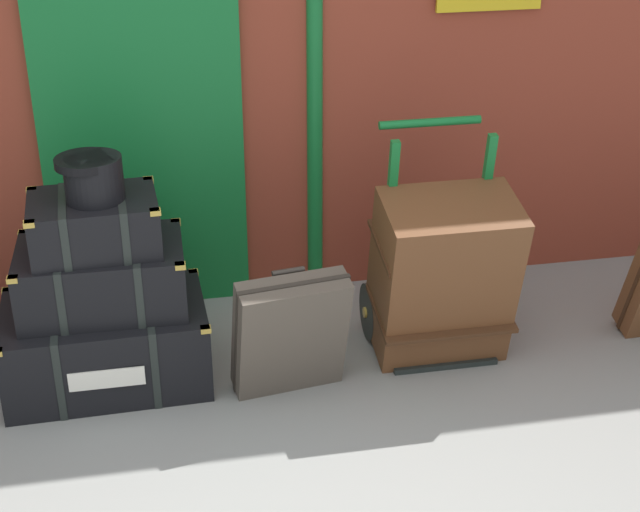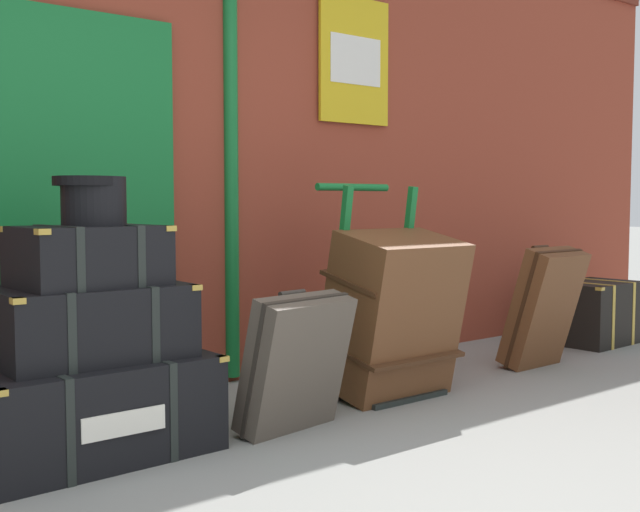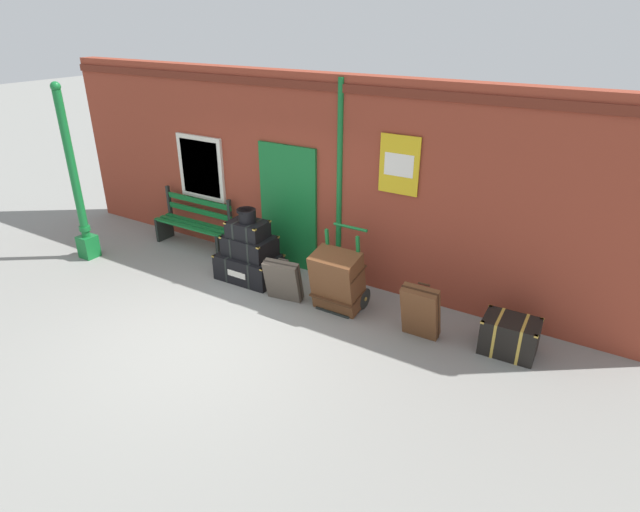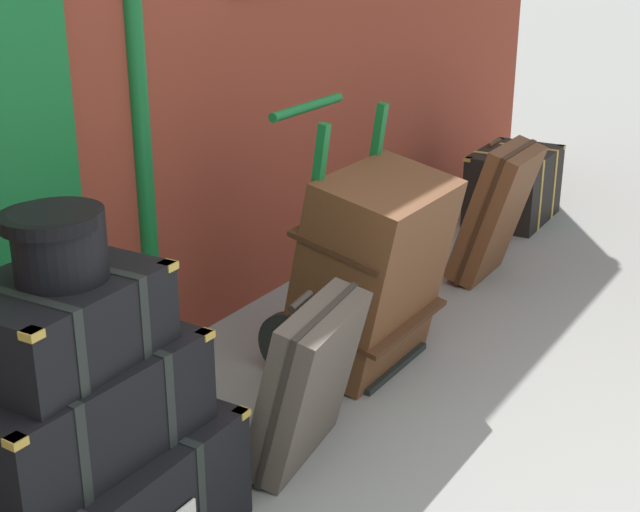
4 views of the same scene
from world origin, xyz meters
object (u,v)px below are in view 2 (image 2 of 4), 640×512
Objects in this scene: steamer_trunk_middle at (90,322)px; suitcase_tan at (543,308)px; steamer_trunk_top at (89,256)px; large_brown_trunk at (393,314)px; corner_trunk at (594,312)px; porters_trolley at (373,345)px; round_hatbox at (93,198)px; steamer_trunk_base at (91,407)px; suitcase_cream at (296,363)px.

suitcase_tan reaches higher than steamer_trunk_middle.
steamer_trunk_top reaches higher than large_brown_trunk.
suitcase_tan is 1.15× the size of corner_trunk.
steamer_trunk_middle is at bearing 175.76° from large_brown_trunk.
suitcase_tan is at bearing -3.44° from steamer_trunk_top.
porters_trolley is 1.34m from suitcase_tan.
suitcase_tan is at bearing -10.37° from porters_trolley.
steamer_trunk_top is at bearing -117.14° from steamer_trunk_middle.
round_hatbox is 0.32× the size of large_brown_trunk.
round_hatbox is 3.10m from suitcase_tan.
round_hatbox reaches higher than steamer_trunk_base.
round_hatbox is at bearing -70.82° from steamer_trunk_middle.
suitcase_cream is at bearing -17.93° from steamer_trunk_base.
steamer_trunk_top is 0.92× the size of suitcase_cream.
suitcase_cream is at bearing -18.99° from steamer_trunk_top.
porters_trolley is at bearing 169.63° from suitcase_tan.
steamer_trunk_top is 0.66× the size of large_brown_trunk.
round_hatbox is (0.02, -0.00, 0.91)m from steamer_trunk_base.
steamer_trunk_base is 0.66m from steamer_trunk_top.
steamer_trunk_base is 0.85× the size of porters_trolley.
suitcase_cream is 0.96× the size of corner_trunk.
round_hatbox is 1.90m from porters_trolley.
round_hatbox reaches higher than steamer_trunk_middle.
large_brown_trunk reaches higher than steamer_trunk_base.
porters_trolley reaches higher than steamer_trunk_middle.
porters_trolley is 1.27× the size of large_brown_trunk.
large_brown_trunk reaches higher than suitcase_cream.
steamer_trunk_middle reaches higher than corner_trunk.
large_brown_trunk is (1.73, -0.10, 0.26)m from steamer_trunk_base.
round_hatbox reaches higher than corner_trunk.
round_hatbox is 0.38× the size of suitcase_tan.
round_hatbox is at bearing -177.54° from porters_trolley.
steamer_trunk_top is at bearing 161.01° from suitcase_cream.
steamer_trunk_middle is at bearing 176.29° from suitcase_tan.
steamer_trunk_base is at bearing -115.25° from steamer_trunk_top.
steamer_trunk_middle is at bearing 109.18° from round_hatbox.
steamer_trunk_middle is 1.30× the size of steamer_trunk_top.
corner_trunk is (1.10, 0.31, -0.16)m from suitcase_tan.
suitcase_tan is (1.31, -0.24, 0.13)m from porters_trolley.
suitcase_cream is (0.88, -0.32, -0.25)m from steamer_trunk_middle.
porters_trolley reaches higher than steamer_trunk_base.
steamer_trunk_top is (-0.01, -0.01, 0.29)m from steamer_trunk_middle.
suitcase_cream is at bearing -156.40° from porters_trolley.
corner_trunk is at bearing 5.63° from large_brown_trunk.
porters_trolley is at bearing 2.43° from steamer_trunk_base.
suitcase_cream is at bearing -19.92° from steamer_trunk_middle.
suitcase_tan is (1.31, -0.07, -0.07)m from large_brown_trunk.
porters_trolley is 1.48× the size of suitcase_tan.
corner_trunk is at bearing 1.72° from steamer_trunk_top.
suitcase_tan is at bearing -3.01° from large_brown_trunk.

